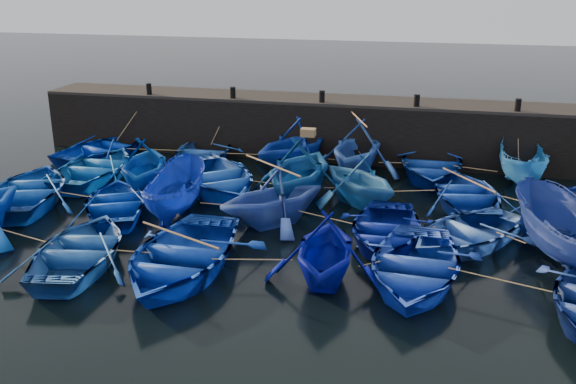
% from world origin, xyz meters
% --- Properties ---
extents(ground, '(120.00, 120.00, 0.00)m').
position_xyz_m(ground, '(0.00, 0.00, 0.00)').
color(ground, black).
rests_on(ground, ground).
extents(quay_wall, '(26.00, 2.50, 2.50)m').
position_xyz_m(quay_wall, '(0.00, 10.50, 1.25)').
color(quay_wall, black).
rests_on(quay_wall, ground).
extents(quay_top, '(26.00, 2.50, 0.12)m').
position_xyz_m(quay_top, '(0.00, 10.50, 2.56)').
color(quay_top, black).
rests_on(quay_top, quay_wall).
extents(bollard_0, '(0.24, 0.24, 0.50)m').
position_xyz_m(bollard_0, '(-8.00, 9.60, 2.87)').
color(bollard_0, black).
rests_on(bollard_0, quay_top).
extents(bollard_1, '(0.24, 0.24, 0.50)m').
position_xyz_m(bollard_1, '(-4.00, 9.60, 2.87)').
color(bollard_1, black).
rests_on(bollard_1, quay_top).
extents(bollard_2, '(0.24, 0.24, 0.50)m').
position_xyz_m(bollard_2, '(0.00, 9.60, 2.87)').
color(bollard_2, black).
rests_on(bollard_2, quay_top).
extents(bollard_3, '(0.24, 0.24, 0.50)m').
position_xyz_m(bollard_3, '(4.00, 9.60, 2.87)').
color(bollard_3, black).
rests_on(bollard_3, quay_top).
extents(bollard_4, '(0.24, 0.24, 0.50)m').
position_xyz_m(bollard_4, '(8.00, 9.60, 2.87)').
color(bollard_4, black).
rests_on(bollard_4, quay_top).
extents(boat_0, '(4.89, 5.75, 1.01)m').
position_xyz_m(boat_0, '(-9.44, 7.65, 0.51)').
color(boat_0, '#00259F').
rests_on(boat_0, ground).
extents(boat_1, '(3.58, 4.87, 0.98)m').
position_xyz_m(boat_1, '(-4.95, 7.91, 0.49)').
color(boat_1, '#194798').
rests_on(boat_1, ground).
extents(boat_2, '(5.23, 5.44, 2.21)m').
position_xyz_m(boat_2, '(-0.92, 8.15, 1.10)').
color(boat_2, '#0B2D97').
rests_on(boat_2, ground).
extents(boat_3, '(4.23, 4.76, 2.30)m').
position_xyz_m(boat_3, '(1.78, 8.05, 1.15)').
color(boat_3, '#2750AE').
rests_on(boat_3, ground).
extents(boat_4, '(3.94, 5.39, 1.09)m').
position_xyz_m(boat_4, '(4.76, 8.25, 0.55)').
color(boat_4, navy).
rests_on(boat_4, ground).
extents(boat_5, '(1.72, 4.51, 1.74)m').
position_xyz_m(boat_5, '(8.23, 7.84, 0.87)').
color(boat_5, blue).
rests_on(boat_5, ground).
extents(boat_6, '(3.72, 5.13, 1.05)m').
position_xyz_m(boat_6, '(-8.27, 4.89, 0.53)').
color(boat_6, '#0E53A3').
rests_on(boat_6, ground).
extents(boat_7, '(4.45, 4.83, 2.12)m').
position_xyz_m(boat_7, '(-5.82, 4.17, 1.06)').
color(boat_7, '#023C9C').
rests_on(boat_7, ground).
extents(boat_8, '(6.61, 6.88, 1.16)m').
position_xyz_m(boat_8, '(-3.20, 4.65, 0.58)').
color(boat_8, blue).
rests_on(boat_8, ground).
extents(boat_9, '(4.57, 5.11, 2.43)m').
position_xyz_m(boat_9, '(0.16, 4.38, 1.21)').
color(boat_9, navy).
rests_on(boat_9, ground).
extents(boat_10, '(4.90, 4.89, 1.96)m').
position_xyz_m(boat_10, '(2.33, 4.45, 0.98)').
color(boat_10, '#23639D').
rests_on(boat_10, ground).
extents(boat_11, '(4.15, 5.24, 0.98)m').
position_xyz_m(boat_11, '(6.09, 5.07, 0.49)').
color(boat_11, navy).
rests_on(boat_11, ground).
extents(boat_12, '(5.75, 6.50, 1.12)m').
position_xyz_m(boat_12, '(9.37, 4.10, 0.56)').
color(boat_12, '#1A3BA7').
rests_on(boat_12, ground).
extents(boat_13, '(5.15, 6.10, 1.08)m').
position_xyz_m(boat_13, '(-9.20, 1.81, 0.54)').
color(boat_13, '#0C4095').
rests_on(boat_13, ground).
extents(boat_14, '(4.70, 5.31, 0.91)m').
position_xyz_m(boat_14, '(-5.66, 1.52, 0.46)').
color(boat_14, '#032D91').
rests_on(boat_14, ground).
extents(boat_15, '(2.11, 4.48, 1.67)m').
position_xyz_m(boat_15, '(-3.64, 1.86, 0.84)').
color(boat_15, navy).
rests_on(boat_15, ground).
extents(boat_16, '(5.05, 5.05, 2.02)m').
position_xyz_m(boat_16, '(-0.21, 1.86, 1.01)').
color(boat_16, '#284597').
rests_on(boat_16, ground).
extents(boat_17, '(3.26, 4.55, 0.94)m').
position_xyz_m(boat_17, '(3.55, 1.11, 0.47)').
color(boat_17, navy).
rests_on(boat_17, ground).
extents(boat_18, '(5.44, 5.64, 0.95)m').
position_xyz_m(boat_18, '(5.95, 1.46, 0.48)').
color(boat_18, blue).
rests_on(boat_18, ground).
extents(boat_19, '(3.19, 5.25, 1.91)m').
position_xyz_m(boat_19, '(8.52, 0.80, 0.95)').
color(boat_19, navy).
rests_on(boat_19, ground).
extents(boat_21, '(4.18, 5.27, 0.98)m').
position_xyz_m(boat_21, '(-4.75, -2.35, 0.49)').
color(boat_21, '#1E5196').
rests_on(boat_21, ground).
extents(boat_22, '(3.99, 5.56, 1.15)m').
position_xyz_m(boat_22, '(-1.76, -2.28, 0.57)').
color(boat_22, '#0A329F').
rests_on(boat_22, ground).
extents(boat_23, '(3.55, 4.02, 1.97)m').
position_xyz_m(boat_23, '(2.20, -1.82, 0.99)').
color(boat_23, '#000783').
rests_on(boat_23, ground).
extents(boat_24, '(3.87, 5.26, 1.06)m').
position_xyz_m(boat_24, '(4.53, -1.37, 0.53)').
color(boat_24, '#193CB6').
rests_on(boat_24, ground).
extents(wooden_crate, '(0.51, 0.37, 0.28)m').
position_xyz_m(wooden_crate, '(0.46, 4.38, 2.57)').
color(wooden_crate, olive).
rests_on(wooden_crate, boat_9).
extents(mooring_ropes, '(17.94, 11.90, 2.10)m').
position_xyz_m(mooring_ropes, '(-0.20, 4.84, 0.86)').
color(mooring_ropes, tan).
rests_on(mooring_ropes, ground).
extents(loose_oars, '(10.11, 12.41, 1.38)m').
position_xyz_m(loose_oars, '(1.47, 3.18, 1.64)').
color(loose_oars, '#99724C').
rests_on(loose_oars, ground).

